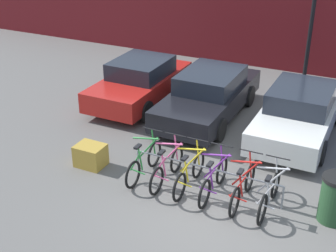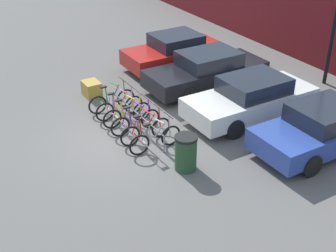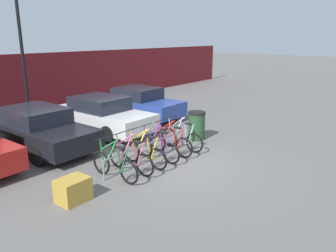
% 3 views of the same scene
% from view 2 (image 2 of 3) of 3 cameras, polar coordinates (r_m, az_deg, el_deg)
% --- Properties ---
extents(ground_plane, '(120.00, 120.00, 0.00)m').
position_cam_2_polar(ground_plane, '(14.40, -5.44, -1.57)').
color(ground_plane, '#605E5B').
extents(bike_rack, '(3.54, 0.04, 0.57)m').
position_cam_2_polar(bike_rack, '(14.76, -3.92, 1.47)').
color(bike_rack, gray).
rests_on(bike_rack, ground).
extents(bicycle_green, '(0.68, 1.71, 1.05)m').
position_cam_2_polar(bicycle_green, '(15.97, -6.87, 3.14)').
color(bicycle_green, black).
rests_on(bicycle_green, ground).
extents(bicycle_pink, '(0.68, 1.71, 1.05)m').
position_cam_2_polar(bicycle_pink, '(15.48, -5.93, 2.31)').
color(bicycle_pink, black).
rests_on(bicycle_pink, ground).
extents(bicycle_yellow, '(0.68, 1.71, 1.05)m').
position_cam_2_polar(bicycle_yellow, '(15.02, -5.01, 1.48)').
color(bicycle_yellow, black).
rests_on(bicycle_yellow, ground).
extents(bicycle_purple, '(0.68, 1.71, 1.05)m').
position_cam_2_polar(bicycle_purple, '(14.56, -3.98, 0.57)').
color(bicycle_purple, black).
rests_on(bicycle_purple, ground).
extents(bicycle_red, '(0.68, 1.71, 1.05)m').
position_cam_2_polar(bicycle_red, '(14.04, -2.73, -0.54)').
color(bicycle_red, black).
rests_on(bicycle_red, ground).
extents(bicycle_silver, '(0.68, 1.71, 1.05)m').
position_cam_2_polar(bicycle_silver, '(13.60, -1.55, -1.59)').
color(bicycle_silver, black).
rests_on(bicycle_silver, ground).
extents(car_red, '(1.91, 4.09, 1.40)m').
position_cam_2_polar(car_red, '(19.37, 0.77, 9.11)').
color(car_red, red).
rests_on(car_red, ground).
extents(car_black, '(1.91, 4.59, 1.40)m').
position_cam_2_polar(car_black, '(17.50, 4.73, 6.77)').
color(car_black, black).
rests_on(car_black, ground).
extents(car_white, '(1.91, 4.44, 1.40)m').
position_cam_2_polar(car_white, '(15.54, 10.09, 3.40)').
color(car_white, silver).
rests_on(car_white, ground).
extents(car_blue, '(1.91, 4.18, 1.40)m').
position_cam_2_polar(car_blue, '(14.22, 18.26, -0.26)').
color(car_blue, '#2D479E').
rests_on(car_blue, ground).
extents(trash_bin, '(0.63, 0.63, 1.03)m').
position_cam_2_polar(trash_bin, '(12.70, 2.18, -3.27)').
color(trash_bin, '#234728').
rests_on(trash_bin, ground).
extents(cargo_crate, '(0.70, 0.56, 0.55)m').
position_cam_2_polar(cargo_crate, '(17.16, -9.29, 4.48)').
color(cargo_crate, '#B28C33').
rests_on(cargo_crate, ground).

